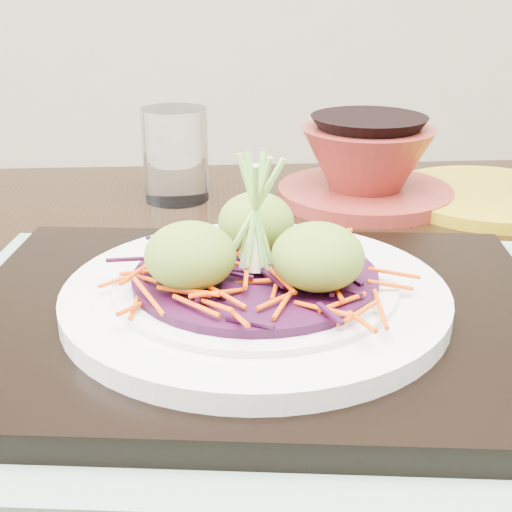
{
  "coord_description": "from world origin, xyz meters",
  "views": [
    {
      "loc": [
        -0.1,
        -0.36,
        1.01
      ],
      "look_at": [
        -0.11,
        0.08,
        0.83
      ],
      "focal_mm": 50.0,
      "sensor_mm": 36.0,
      "label": 1
    }
  ],
  "objects_px": {
    "water_glass": "(176,155)",
    "terracotta_bowl_set": "(366,168)",
    "dining_table": "(281,443)",
    "serving_tray": "(255,317)",
    "white_plate": "(255,294)",
    "yellow_plate": "(489,196)"
  },
  "relations": [
    {
      "from": "water_glass",
      "to": "terracotta_bowl_set",
      "type": "height_order",
      "value": "water_glass"
    },
    {
      "from": "dining_table",
      "to": "serving_tray",
      "type": "relative_size",
      "value": 3.45
    },
    {
      "from": "serving_tray",
      "to": "water_glass",
      "type": "xyz_separation_m",
      "value": [
        -0.09,
        0.29,
        0.04
      ]
    },
    {
      "from": "serving_tray",
      "to": "white_plate",
      "type": "relative_size",
      "value": 1.54
    },
    {
      "from": "serving_tray",
      "to": "dining_table",
      "type": "bearing_deg",
      "value": 50.02
    },
    {
      "from": "dining_table",
      "to": "serving_tray",
      "type": "xyz_separation_m",
      "value": [
        -0.02,
        -0.02,
        0.12
      ]
    },
    {
      "from": "dining_table",
      "to": "yellow_plate",
      "type": "height_order",
      "value": "yellow_plate"
    },
    {
      "from": "terracotta_bowl_set",
      "to": "dining_table",
      "type": "bearing_deg",
      "value": -107.94
    },
    {
      "from": "serving_tray",
      "to": "white_plate",
      "type": "distance_m",
      "value": 0.02
    },
    {
      "from": "dining_table",
      "to": "terracotta_bowl_set",
      "type": "xyz_separation_m",
      "value": [
        0.09,
        0.27,
        0.14
      ]
    },
    {
      "from": "water_glass",
      "to": "terracotta_bowl_set",
      "type": "distance_m",
      "value": 0.2
    },
    {
      "from": "dining_table",
      "to": "yellow_plate",
      "type": "bearing_deg",
      "value": 46.18
    },
    {
      "from": "yellow_plate",
      "to": "dining_table",
      "type": "bearing_deg",
      "value": -128.77
    },
    {
      "from": "dining_table",
      "to": "serving_tray",
      "type": "distance_m",
      "value": 0.12
    },
    {
      "from": "white_plate",
      "to": "serving_tray",
      "type": "bearing_deg",
      "value": -45.0
    },
    {
      "from": "serving_tray",
      "to": "water_glass",
      "type": "relative_size",
      "value": 4.04
    },
    {
      "from": "terracotta_bowl_set",
      "to": "yellow_plate",
      "type": "distance_m",
      "value": 0.13
    },
    {
      "from": "dining_table",
      "to": "water_glass",
      "type": "xyz_separation_m",
      "value": [
        -0.11,
        0.27,
        0.15
      ]
    },
    {
      "from": "water_glass",
      "to": "terracotta_bowl_set",
      "type": "xyz_separation_m",
      "value": [
        0.2,
        0.0,
        -0.01
      ]
    },
    {
      "from": "water_glass",
      "to": "terracotta_bowl_set",
      "type": "bearing_deg",
      "value": 0.57
    },
    {
      "from": "yellow_plate",
      "to": "water_glass",
      "type": "bearing_deg",
      "value": 179.54
    },
    {
      "from": "terracotta_bowl_set",
      "to": "water_glass",
      "type": "bearing_deg",
      "value": -179.43
    }
  ]
}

